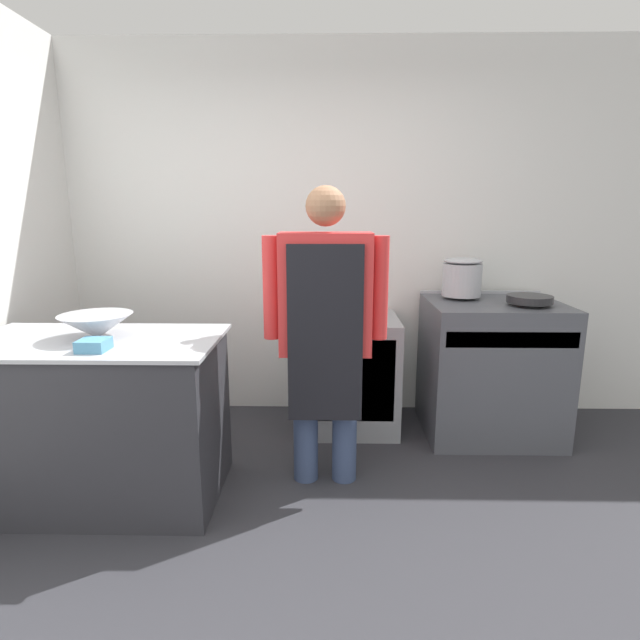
# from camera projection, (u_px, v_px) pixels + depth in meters

# --- Properties ---
(ground_plane) EXTENTS (14.00, 14.00, 0.00)m
(ground_plane) POSITION_uv_depth(u_px,v_px,m) (288.00, 606.00, 1.96)
(ground_plane) COLOR #2D2D33
(wall_back) EXTENTS (8.00, 0.05, 2.70)m
(wall_back) POSITION_uv_depth(u_px,v_px,m) (308.00, 235.00, 3.70)
(wall_back) COLOR white
(wall_back) RESTS_ON ground_plane
(prep_counter) EXTENTS (1.29, 0.74, 0.88)m
(prep_counter) POSITION_uv_depth(u_px,v_px,m) (100.00, 419.00, 2.65)
(prep_counter) COLOR #2D2D33
(prep_counter) RESTS_ON ground_plane
(stove) EXTENTS (0.87, 0.73, 0.95)m
(stove) POSITION_uv_depth(u_px,v_px,m) (490.00, 368.00, 3.43)
(stove) COLOR #4C4F56
(stove) RESTS_ON ground_plane
(fridge_unit) EXTENTS (0.68, 0.62, 0.80)m
(fridge_unit) POSITION_uv_depth(u_px,v_px,m) (349.00, 372.00, 3.55)
(fridge_unit) COLOR #93999E
(fridge_unit) RESTS_ON ground_plane
(person_cook) EXTENTS (0.67, 0.24, 1.65)m
(person_cook) POSITION_uv_depth(u_px,v_px,m) (325.00, 320.00, 2.70)
(person_cook) COLOR #38476B
(person_cook) RESTS_ON ground_plane
(mixing_bowl) EXTENTS (0.37, 0.37, 0.13)m
(mixing_bowl) POSITION_uv_depth(u_px,v_px,m) (97.00, 326.00, 2.56)
(mixing_bowl) COLOR #B2B5BC
(mixing_bowl) RESTS_ON prep_counter
(plastic_tub) EXTENTS (0.13, 0.13, 0.06)m
(plastic_tub) POSITION_uv_depth(u_px,v_px,m) (94.00, 345.00, 2.34)
(plastic_tub) COLOR teal
(plastic_tub) RESTS_ON prep_counter
(stock_pot) EXTENTS (0.26, 0.26, 0.27)m
(stock_pot) POSITION_uv_depth(u_px,v_px,m) (462.00, 277.00, 3.43)
(stock_pot) COLOR #B2B5BC
(stock_pot) RESTS_ON stove
(saute_pan) EXTENTS (0.28, 0.28, 0.05)m
(saute_pan) POSITION_uv_depth(u_px,v_px,m) (530.00, 299.00, 3.20)
(saute_pan) COLOR #262628
(saute_pan) RESTS_ON stove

